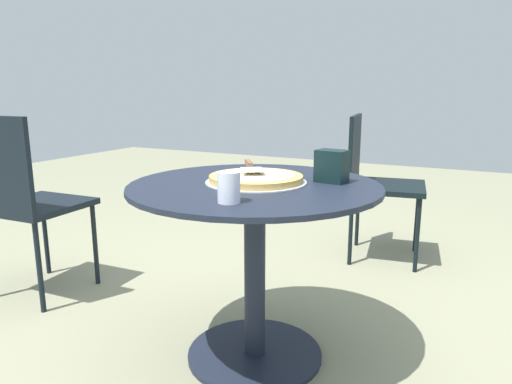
{
  "coord_description": "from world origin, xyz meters",
  "views": [
    {
      "loc": [
        -1.45,
        -0.74,
        1.01
      ],
      "look_at": [
        0.02,
        0.01,
        0.65
      ],
      "focal_mm": 32.68,
      "sensor_mm": 36.0,
      "label": 1
    }
  ],
  "objects_px": {
    "patio_chair_far": "(22,194)",
    "patio_table": "(255,237)",
    "pizza_on_tray": "(256,179)",
    "pizza_server": "(250,166)",
    "drinking_cup": "(229,187)",
    "patio_chair_near": "(374,175)",
    "napkin_dispenser": "(332,166)"
  },
  "relations": [
    {
      "from": "patio_chair_near",
      "to": "pizza_server",
      "type": "bearing_deg",
      "value": 171.12
    },
    {
      "from": "patio_table",
      "to": "pizza_server",
      "type": "xyz_separation_m",
      "value": [
        0.07,
        0.05,
        0.25
      ]
    },
    {
      "from": "patio_table",
      "to": "patio_chair_near",
      "type": "bearing_deg",
      "value": -6.04
    },
    {
      "from": "patio_table",
      "to": "drinking_cup",
      "type": "height_order",
      "value": "drinking_cup"
    },
    {
      "from": "patio_table",
      "to": "pizza_server",
      "type": "distance_m",
      "value": 0.27
    },
    {
      "from": "patio_table",
      "to": "patio_chair_far",
      "type": "relative_size",
      "value": 1.01
    },
    {
      "from": "drinking_cup",
      "to": "patio_table",
      "type": "bearing_deg",
      "value": 11.85
    },
    {
      "from": "patio_table",
      "to": "drinking_cup",
      "type": "distance_m",
      "value": 0.38
    },
    {
      "from": "napkin_dispenser",
      "to": "patio_chair_near",
      "type": "bearing_deg",
      "value": -77.21
    },
    {
      "from": "napkin_dispenser",
      "to": "patio_chair_near",
      "type": "relative_size",
      "value": 0.14
    },
    {
      "from": "napkin_dispenser",
      "to": "pizza_on_tray",
      "type": "bearing_deg",
      "value": 36.28
    },
    {
      "from": "pizza_server",
      "to": "patio_chair_near",
      "type": "xyz_separation_m",
      "value": [
        1.24,
        -0.19,
        -0.22
      ]
    },
    {
      "from": "pizza_server",
      "to": "drinking_cup",
      "type": "relative_size",
      "value": 2.15
    },
    {
      "from": "patio_table",
      "to": "patio_chair_near",
      "type": "distance_m",
      "value": 1.32
    },
    {
      "from": "pizza_on_tray",
      "to": "patio_chair_far",
      "type": "xyz_separation_m",
      "value": [
        -0.05,
        1.22,
        -0.17
      ]
    },
    {
      "from": "pizza_server",
      "to": "patio_chair_near",
      "type": "bearing_deg",
      "value": -8.88
    },
    {
      "from": "pizza_server",
      "to": "patio_chair_far",
      "type": "height_order",
      "value": "patio_chair_far"
    },
    {
      "from": "patio_chair_near",
      "to": "patio_chair_far",
      "type": "distance_m",
      "value": 1.91
    },
    {
      "from": "patio_table",
      "to": "napkin_dispenser",
      "type": "xyz_separation_m",
      "value": [
        0.15,
        -0.23,
        0.26
      ]
    },
    {
      "from": "pizza_on_tray",
      "to": "patio_chair_far",
      "type": "relative_size",
      "value": 0.41
    },
    {
      "from": "patio_chair_far",
      "to": "pizza_server",
      "type": "bearing_deg",
      "value": -84.99
    },
    {
      "from": "pizza_on_tray",
      "to": "pizza_server",
      "type": "xyz_separation_m",
      "value": [
        0.05,
        0.05,
        0.03
      ]
    },
    {
      "from": "pizza_on_tray",
      "to": "patio_chair_near",
      "type": "bearing_deg",
      "value": -6.44
    },
    {
      "from": "patio_table",
      "to": "pizza_on_tray",
      "type": "distance_m",
      "value": 0.22
    },
    {
      "from": "pizza_on_tray",
      "to": "patio_chair_far",
      "type": "height_order",
      "value": "patio_chair_far"
    },
    {
      "from": "napkin_dispenser",
      "to": "drinking_cup",
      "type": "bearing_deg",
      "value": 76.39
    },
    {
      "from": "patio_table",
      "to": "napkin_dispenser",
      "type": "height_order",
      "value": "napkin_dispenser"
    },
    {
      "from": "patio_chair_far",
      "to": "patio_table",
      "type": "bearing_deg",
      "value": -88.61
    },
    {
      "from": "patio_table",
      "to": "pizza_server",
      "type": "relative_size",
      "value": 4.53
    },
    {
      "from": "patio_table",
      "to": "drinking_cup",
      "type": "bearing_deg",
      "value": -168.15
    },
    {
      "from": "patio_table",
      "to": "drinking_cup",
      "type": "xyz_separation_m",
      "value": [
        -0.29,
        -0.06,
        0.25
      ]
    },
    {
      "from": "pizza_server",
      "to": "drinking_cup",
      "type": "height_order",
      "value": "drinking_cup"
    }
  ]
}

